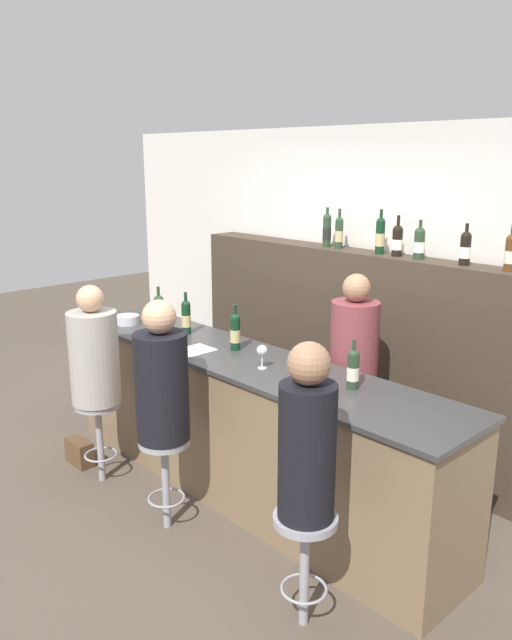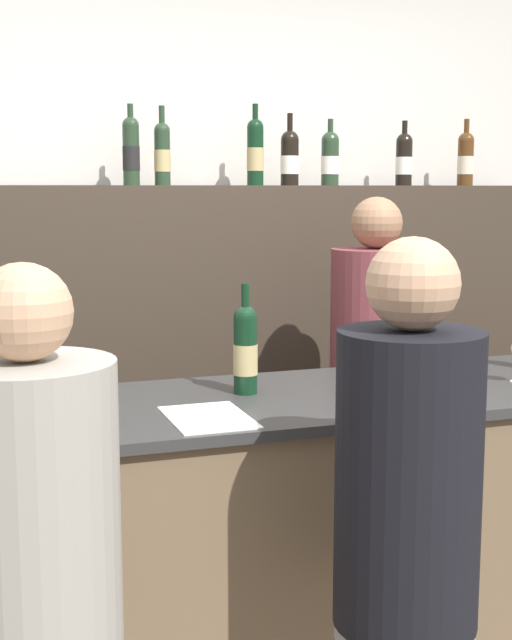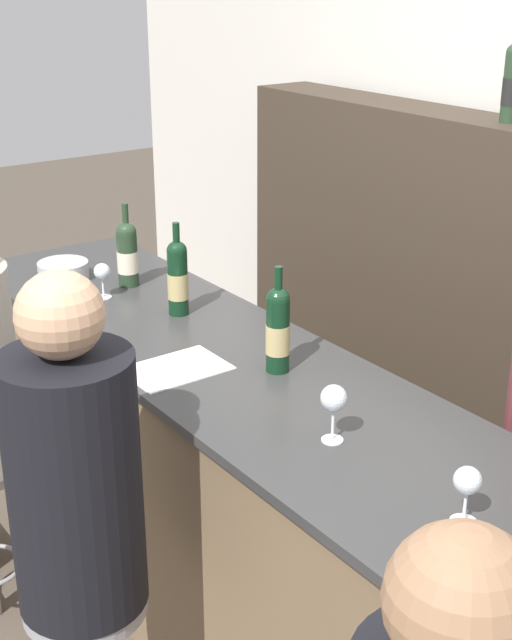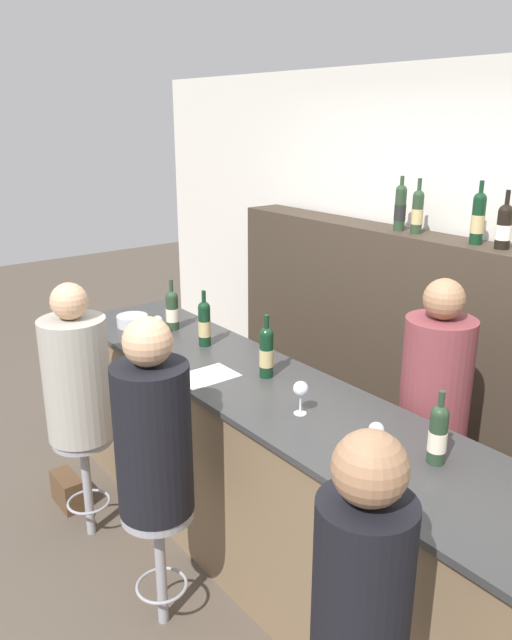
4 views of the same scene
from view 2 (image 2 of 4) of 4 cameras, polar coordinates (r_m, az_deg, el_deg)
name	(u,v)px [view 2 (image 2 of 4)]	position (r m, az deg, el deg)	size (l,w,h in m)	color
wall_back	(186,264)	(3.93, -4.48, 3.61)	(6.40, 0.05, 2.60)	beige
bar_counter	(305,557)	(2.82, 3.13, -14.93)	(3.40, 0.68, 1.02)	brown
back_bar_cabinet	(201,381)	(3.79, -3.54, -3.90)	(3.20, 0.28, 1.64)	#382D23
wine_bottle_counter_1	(49,360)	(2.53, -13.12, -2.54)	(0.07, 0.07, 0.33)	black
wine_bottle_counter_2	(245,348)	(2.64, -0.68, -1.83)	(0.07, 0.07, 0.33)	black
wine_bottle_backbar_0	(131,150)	(3.64, -8.00, 10.70)	(0.07, 0.07, 0.32)	#233823
wine_bottle_backbar_1	(162,153)	(3.67, -6.02, 10.59)	(0.07, 0.07, 0.32)	#233823
wine_bottle_backbar_2	(255,151)	(3.78, -0.05, 10.74)	(0.07, 0.07, 0.33)	black
wine_bottle_backbar_3	(290,157)	(3.83, 2.18, 10.36)	(0.08, 0.08, 0.30)	black
wine_bottle_backbar_4	(330,158)	(3.90, 4.77, 10.29)	(0.08, 0.08, 0.28)	#233823
wine_bottle_backbar_5	(404,159)	(4.06, 9.45, 10.14)	(0.07, 0.07, 0.28)	black
wine_bottle_backbar_6	(466,158)	(4.21, 13.27, 10.04)	(0.07, 0.07, 0.30)	#4C2D14
wine_glass_1	(394,354)	(2.68, 8.86, -2.19)	(0.07, 0.07, 0.16)	silver
tasting_menu	(208,417)	(2.39, -3.08, -6.24)	(0.21, 0.30, 0.00)	white
guest_seated_left	(31,512)	(1.85, -14.21, -11.82)	(0.35, 0.35, 0.86)	gray
guest_seated_middle	(408,459)	(2.07, 9.73, -8.78)	(0.33, 0.33, 0.90)	black
bartender	(373,425)	(3.43, 7.47, -6.67)	(0.33, 0.33, 1.60)	brown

